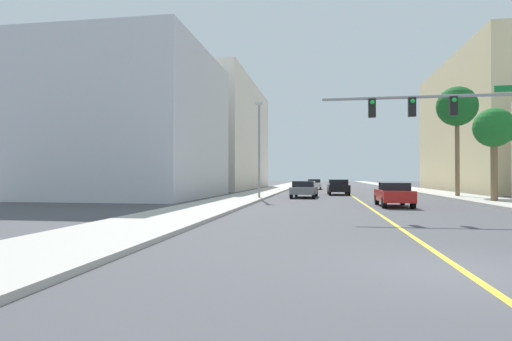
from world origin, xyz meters
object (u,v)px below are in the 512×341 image
street_lamp (259,144)px  car_black (338,187)px  palm_far (457,107)px  traffic_signal_mast (471,117)px  car_white (314,184)px  palm_mid (494,129)px  car_red (394,194)px  car_gray (304,189)px

street_lamp → car_black: street_lamp is taller
car_black → palm_far: bearing=-24.5°
street_lamp → car_black: 11.08m
traffic_signal_mast → car_white: size_ratio=2.35×
traffic_signal_mast → palm_far: size_ratio=1.12×
palm_mid → car_red: palm_mid is taller
car_white → traffic_signal_mast: bearing=-78.8°
car_white → car_black: size_ratio=1.00×
palm_far → car_gray: size_ratio=1.94×
car_red → traffic_signal_mast: bearing=-67.9°
palm_mid → car_gray: size_ratio=1.32×
street_lamp → car_white: street_lamp is taller
street_lamp → car_red: 11.54m
palm_mid → palm_far: (-0.24, 6.72, 2.54)m
traffic_signal_mast → car_gray: size_ratio=2.17×
palm_mid → car_red: size_ratio=1.50×
palm_mid → palm_far: 7.19m
palm_far → street_lamp: bearing=-164.0°
palm_far → car_red: (-6.77, -10.99, -6.65)m
car_white → palm_mid: bearing=-65.9°
street_lamp → car_white: (3.70, 24.46, -3.52)m
street_lamp → car_red: size_ratio=1.80×
palm_mid → car_red: (-7.01, -4.26, -4.11)m
palm_far → car_red: bearing=-121.6°
car_white → car_black: (2.56, -16.01, 0.05)m
street_lamp → car_gray: 5.57m
traffic_signal_mast → car_gray: (-7.90, 14.91, -3.65)m
street_lamp → palm_far: (15.65, 4.49, 3.14)m
traffic_signal_mast → street_lamp: (-11.22, 12.15, -0.13)m
palm_far → palm_mid: bearing=-88.0°
car_red → car_white: bearing=99.2°
traffic_signal_mast → car_black: (-4.95, 20.60, -3.60)m
street_lamp → traffic_signal_mast: bearing=-47.3°
car_red → palm_mid: bearing=31.0°
traffic_signal_mast → car_black: bearing=103.5°
traffic_signal_mast → car_black: size_ratio=2.34×
palm_far → car_gray: palm_far is taller
car_black → palm_mid: bearing=-49.6°
car_black → car_red: bearing=-81.7°
traffic_signal_mast → car_red: size_ratio=2.46×
traffic_signal_mast → car_black: 21.49m
street_lamp → palm_far: 16.58m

